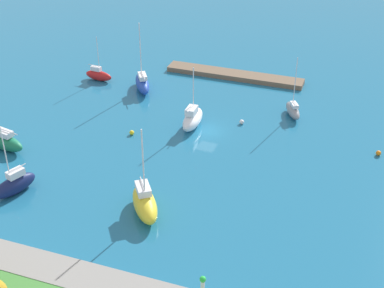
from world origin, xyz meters
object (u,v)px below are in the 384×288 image
sailboat_white_far_south (193,119)px  mooring_buoy_yellow (132,133)px  sailboat_red_off_beacon (98,75)px  sailboat_green_center_basin (3,140)px  mooring_buoy_white (242,122)px  sailboat_gray_by_breakwater (293,110)px  mooring_buoy_orange (378,153)px  sailboat_yellow_east_end (145,203)px  pier_dock (234,75)px  sailboat_navy_outer_mooring (14,184)px  sailboat_blue_west_end (142,83)px

sailboat_white_far_south → mooring_buoy_yellow: (7.16, 4.90, -0.98)m
sailboat_red_off_beacon → sailboat_green_center_basin: bearing=-89.8°
sailboat_red_off_beacon → mooring_buoy_white: (-26.26, 6.60, -0.63)m
sailboat_gray_by_breakwater → mooring_buoy_yellow: sailboat_gray_by_breakwater is taller
mooring_buoy_orange → sailboat_red_off_beacon: bearing=-11.1°
sailboat_yellow_east_end → mooring_buoy_orange: size_ratio=16.12×
pier_dock → sailboat_navy_outer_mooring: sailboat_navy_outer_mooring is taller
sailboat_navy_outer_mooring → sailboat_red_off_beacon: bearing=-148.8°
mooring_buoy_yellow → mooring_buoy_white: size_ratio=0.99×
sailboat_navy_outer_mooring → mooring_buoy_yellow: bearing=178.3°
pier_dock → sailboat_white_far_south: bearing=87.1°
sailboat_yellow_east_end → mooring_buoy_yellow: 17.71m
pier_dock → sailboat_green_center_basin: sailboat_green_center_basin is taller
sailboat_blue_west_end → sailboat_red_off_beacon: (8.42, -1.13, -0.31)m
pier_dock → sailboat_yellow_east_end: (-0.63, 38.66, 1.02)m
sailboat_green_center_basin → mooring_buoy_orange: 49.08m
sailboat_green_center_basin → mooring_buoy_yellow: (-14.42, -8.96, -0.90)m
mooring_buoy_white → sailboat_white_far_south: bearing=26.4°
sailboat_gray_by_breakwater → sailboat_blue_west_end: (24.20, -0.70, 0.30)m
pier_dock → mooring_buoy_white: size_ratio=34.77×
sailboat_gray_by_breakwater → sailboat_blue_west_end: sailboat_blue_west_end is taller
sailboat_white_far_south → sailboat_yellow_east_end: bearing=-176.1°
sailboat_navy_outer_mooring → sailboat_yellow_east_end: size_ratio=0.83×
pier_dock → sailboat_white_far_south: size_ratio=2.59×
sailboat_white_far_south → sailboat_yellow_east_end: size_ratio=0.82×
mooring_buoy_white → mooring_buoy_orange: bearing=173.2°
sailboat_white_far_south → sailboat_blue_west_end: size_ratio=0.81×
mooring_buoy_white → mooring_buoy_yellow: bearing=30.8°
sailboat_navy_outer_mooring → sailboat_red_off_beacon: 32.07m
sailboat_green_center_basin → sailboat_red_off_beacon: (-1.65, -23.60, -0.27)m
sailboat_red_off_beacon → sailboat_navy_outer_mooring: bearing=-75.6°
sailboat_gray_by_breakwater → mooring_buoy_white: size_ratio=13.62×
sailboat_green_center_basin → sailboat_red_off_beacon: sailboat_green_center_basin is taller
sailboat_white_far_south → sailboat_navy_outer_mooring: (14.24, 21.82, -0.10)m
sailboat_gray_by_breakwater → mooring_buoy_orange: (-12.53, 7.02, -0.64)m
sailboat_white_far_south → mooring_buoy_orange: 25.27m
sailboat_navy_outer_mooring → sailboat_yellow_east_end: sailboat_yellow_east_end is taller
sailboat_gray_by_breakwater → sailboat_navy_outer_mooring: same height
mooring_buoy_yellow → mooring_buoy_orange: mooring_buoy_orange is taller
sailboat_white_far_south → sailboat_green_center_basin: size_ratio=0.70×
sailboat_yellow_east_end → sailboat_navy_outer_mooring: bearing=-119.8°
sailboat_yellow_east_end → mooring_buoy_white: (-4.76, -23.41, -1.09)m
sailboat_green_center_basin → mooring_buoy_white: sailboat_green_center_basin is taller
sailboat_red_off_beacon → mooring_buoy_yellow: size_ratio=11.51×
sailboat_white_far_south → mooring_buoy_yellow: 8.73m
mooring_buoy_orange → sailboat_gray_by_breakwater: bearing=-29.3°
sailboat_gray_by_breakwater → sailboat_white_far_south: size_ratio=1.01×
sailboat_blue_west_end → mooring_buoy_orange: bearing=-134.8°
sailboat_gray_by_breakwater → sailboat_green_center_basin: sailboat_green_center_basin is taller
sailboat_green_center_basin → sailboat_red_off_beacon: bearing=-82.3°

